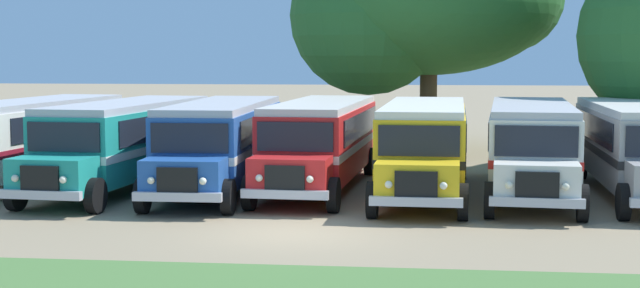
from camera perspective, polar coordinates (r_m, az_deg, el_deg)
ground_plane at (r=22.83m, az=-1.78°, el=-5.51°), size 220.00×220.00×0.00m
parked_bus_slot_0 at (r=32.93m, az=-17.43°, el=0.43°), size 3.54×10.97×2.82m
parked_bus_slot_1 at (r=30.98m, az=-11.89°, el=0.26°), size 3.49×10.96×2.82m
parked_bus_slot_2 at (r=30.23m, az=-6.12°, el=0.22°), size 2.83×10.86×2.82m
parked_bus_slot_3 at (r=30.43m, az=0.05°, el=0.28°), size 3.20×10.91×2.82m
parked_bus_slot_4 at (r=29.41m, az=6.47°, el=0.06°), size 3.00×10.88×2.82m
parked_bus_slot_5 at (r=29.81m, az=12.90°, el=0.03°), size 3.44×10.96×2.82m
parked_bus_slot_6 at (r=30.55m, az=18.93°, el=0.00°), size 2.97×10.88×2.82m
broad_shade_tree at (r=42.25m, az=6.40°, el=8.70°), size 12.28×11.41×10.42m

